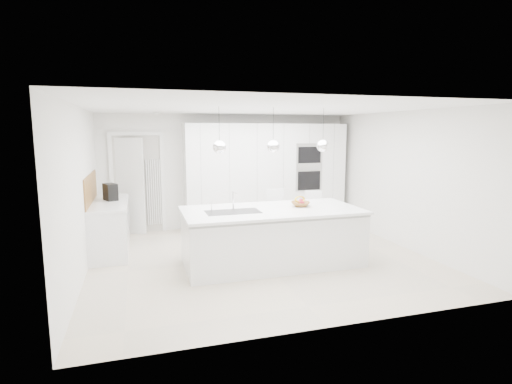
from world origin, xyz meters
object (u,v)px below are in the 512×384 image
object	(u,v)px
island_base	(273,238)
bar_stool_right	(316,218)
espresso_machine	(110,192)
fruit_bowl	(300,204)
bar_stool_left	(277,218)

from	to	relation	value
island_base	bar_stool_right	size ratio (longest dim) A/B	2.78
espresso_machine	island_base	bearing A→B (deg)	-57.66
fruit_bowl	bar_stool_left	size ratio (longest dim) A/B	0.30
fruit_bowl	bar_stool_left	bearing A→B (deg)	96.39
island_base	espresso_machine	distance (m)	3.09
bar_stool_left	fruit_bowl	bearing A→B (deg)	-73.40
bar_stool_right	island_base	bearing A→B (deg)	-118.53
bar_stool_left	bar_stool_right	size ratio (longest dim) A/B	1.05
bar_stool_left	bar_stool_right	xyz separation A→B (m)	(0.74, -0.12, -0.02)
island_base	fruit_bowl	size ratio (longest dim) A/B	8.97
island_base	fruit_bowl	world-z (taller)	fruit_bowl
fruit_bowl	bar_stool_right	bearing A→B (deg)	49.88
espresso_machine	bar_stool_left	world-z (taller)	espresso_machine
espresso_machine	bar_stool_right	size ratio (longest dim) A/B	0.30
island_base	bar_stool_left	size ratio (longest dim) A/B	2.66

